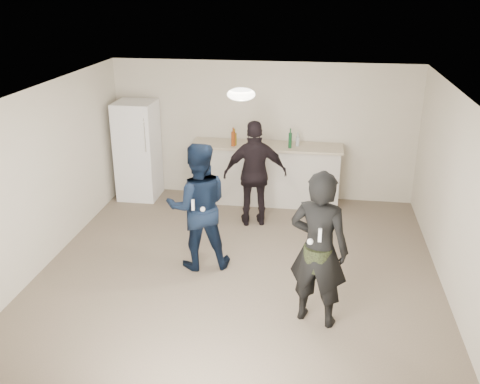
# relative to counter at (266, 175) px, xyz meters

# --- Properties ---
(floor) EXTENTS (6.00, 6.00, 0.00)m
(floor) POSITION_rel_counter_xyz_m (-0.11, -2.67, -0.53)
(floor) COLOR #6B5B4C
(floor) RESTS_ON ground
(ceiling) EXTENTS (6.00, 6.00, 0.00)m
(ceiling) POSITION_rel_counter_xyz_m (-0.11, -2.67, 1.98)
(ceiling) COLOR silver
(ceiling) RESTS_ON wall_back
(wall_back) EXTENTS (6.00, 0.00, 6.00)m
(wall_back) POSITION_rel_counter_xyz_m (-0.11, 0.33, 0.72)
(wall_back) COLOR beige
(wall_back) RESTS_ON floor
(wall_front) EXTENTS (6.00, 0.00, 6.00)m
(wall_front) POSITION_rel_counter_xyz_m (-0.11, -5.67, 0.72)
(wall_front) COLOR beige
(wall_front) RESTS_ON floor
(wall_left) EXTENTS (0.00, 6.00, 6.00)m
(wall_left) POSITION_rel_counter_xyz_m (-2.86, -2.67, 0.72)
(wall_left) COLOR beige
(wall_left) RESTS_ON floor
(wall_right) EXTENTS (0.00, 6.00, 6.00)m
(wall_right) POSITION_rel_counter_xyz_m (2.64, -2.67, 0.72)
(wall_right) COLOR beige
(wall_right) RESTS_ON floor
(counter) EXTENTS (2.60, 0.56, 1.05)m
(counter) POSITION_rel_counter_xyz_m (0.00, 0.00, 0.00)
(counter) COLOR beige
(counter) RESTS_ON floor
(counter_top) EXTENTS (2.68, 0.64, 0.04)m
(counter_top) POSITION_rel_counter_xyz_m (0.00, 0.00, 0.55)
(counter_top) COLOR beige
(counter_top) RESTS_ON counter
(fridge) EXTENTS (0.70, 0.70, 1.80)m
(fridge) POSITION_rel_counter_xyz_m (-2.36, -0.07, 0.38)
(fridge) COLOR white
(fridge) RESTS_ON floor
(fridge_handle) EXTENTS (0.02, 0.02, 0.60)m
(fridge_handle) POSITION_rel_counter_xyz_m (-2.08, -0.44, 0.78)
(fridge_handle) COLOR white
(fridge_handle) RESTS_ON fridge
(ceiling_dome) EXTENTS (0.36, 0.36, 0.16)m
(ceiling_dome) POSITION_rel_counter_xyz_m (-0.11, -2.37, 1.93)
(ceiling_dome) COLOR white
(ceiling_dome) RESTS_ON ceiling
(shaker) EXTENTS (0.08, 0.08, 0.17)m
(shaker) POSITION_rel_counter_xyz_m (-0.59, 0.00, 0.65)
(shaker) COLOR #BDBDC2
(shaker) RESTS_ON counter_top
(man) EXTENTS (1.03, 0.90, 1.81)m
(man) POSITION_rel_counter_xyz_m (-0.69, -2.48, 0.38)
(man) COLOR #0F203E
(man) RESTS_ON floor
(woman) EXTENTS (0.79, 0.64, 1.90)m
(woman) POSITION_rel_counter_xyz_m (0.97, -3.59, 0.42)
(woman) COLOR black
(woman) RESTS_ON floor
(camo_shorts) EXTENTS (0.34, 0.34, 0.28)m
(camo_shorts) POSITION_rel_counter_xyz_m (0.97, -3.59, 0.32)
(camo_shorts) COLOR #283418
(camo_shorts) RESTS_ON woman
(spectator) EXTENTS (1.10, 0.64, 1.76)m
(spectator) POSITION_rel_counter_xyz_m (-0.08, -0.97, 0.35)
(spectator) COLOR black
(spectator) RESTS_ON floor
(remote_man) EXTENTS (0.04, 0.04, 0.15)m
(remote_man) POSITION_rel_counter_xyz_m (-0.69, -2.76, 0.53)
(remote_man) COLOR white
(remote_man) RESTS_ON man
(nunchuk_man) EXTENTS (0.07, 0.07, 0.07)m
(nunchuk_man) POSITION_rel_counter_xyz_m (-0.57, -2.73, 0.45)
(nunchuk_man) COLOR white
(nunchuk_man) RESTS_ON man
(remote_woman) EXTENTS (0.04, 0.04, 0.15)m
(remote_woman) POSITION_rel_counter_xyz_m (0.97, -3.84, 0.72)
(remote_woman) COLOR white
(remote_woman) RESTS_ON woman
(nunchuk_woman) EXTENTS (0.07, 0.07, 0.07)m
(nunchuk_woman) POSITION_rel_counter_xyz_m (0.87, -3.81, 0.62)
(nunchuk_woman) COLOR white
(nunchuk_woman) RESTS_ON woman
(bottle_cluster) EXTENTS (1.19, 0.24, 0.27)m
(bottle_cluster) POSITION_rel_counter_xyz_m (-0.16, -0.11, 0.68)
(bottle_cluster) COLOR #AEB5B9
(bottle_cluster) RESTS_ON counter_top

